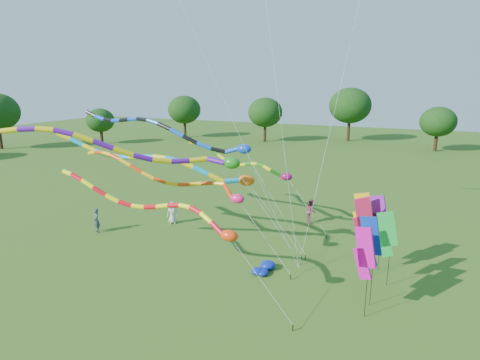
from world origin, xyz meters
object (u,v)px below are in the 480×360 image
at_px(tube_kite_red, 164,210).
at_px(person_b, 96,220).
at_px(tube_kite_orange, 176,179).
at_px(person_a, 172,213).
at_px(blue_nylon_heap, 263,268).
at_px(person_c, 311,211).

bearing_deg(tube_kite_red, person_b, 156.96).
xyz_separation_m(tube_kite_orange, person_a, (-3.23, 4.39, -3.87)).
bearing_deg(tube_kite_red, person_a, 126.64).
relative_size(tube_kite_orange, blue_nylon_heap, 8.69).
bearing_deg(person_a, blue_nylon_heap, -53.01).
bearing_deg(person_c, tube_kite_red, 138.80).
height_order(tube_kite_red, blue_nylon_heap, tube_kite_red).
distance_m(person_a, person_b, 5.32).
height_order(blue_nylon_heap, person_a, person_a).
distance_m(blue_nylon_heap, person_c, 8.92).
bearing_deg(person_c, person_a, 91.14).
bearing_deg(person_c, tube_kite_orange, 121.46).
relative_size(tube_kite_red, person_a, 7.71).
xyz_separation_m(person_a, person_b, (-3.87, -3.65, 0.03)).
xyz_separation_m(tube_kite_red, blue_nylon_heap, (3.72, 3.90, -4.09)).
distance_m(person_a, person_c, 10.27).
bearing_deg(person_b, blue_nylon_heap, 28.86).
distance_m(blue_nylon_heap, person_b, 12.81).
distance_m(tube_kite_red, blue_nylon_heap, 6.77).
bearing_deg(person_a, tube_kite_red, -84.18).
height_order(person_a, person_b, person_b).
xyz_separation_m(tube_kite_orange, person_c, (6.14, 8.58, -3.80)).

